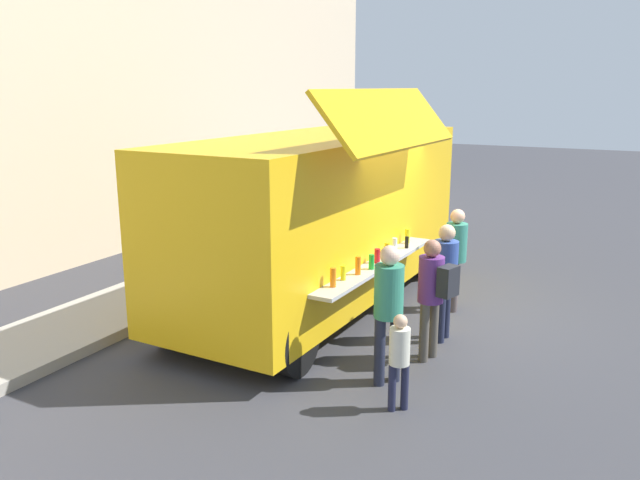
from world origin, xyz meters
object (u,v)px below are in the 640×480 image
at_px(trash_bin, 305,219).
at_px(child_near_queue, 399,354).
at_px(customer_front_ordering, 445,272).
at_px(customer_rear_waiting, 389,302).
at_px(customer_extra_browsing, 456,250).
at_px(customer_mid_with_backpack, 433,288).
at_px(food_truck_main, 322,214).

xyz_separation_m(trash_bin, child_near_queue, (-6.38, -4.65, 0.14)).
xyz_separation_m(customer_front_ordering, child_near_queue, (-2.17, -0.15, -0.33)).
bearing_deg(child_near_queue, customer_front_ordering, -37.05).
distance_m(trash_bin, customer_front_ordering, 6.18).
height_order(customer_front_ordering, customer_rear_waiting, customer_rear_waiting).
bearing_deg(customer_extra_browsing, customer_rear_waiting, 76.77).
height_order(trash_bin, customer_mid_with_backpack, customer_mid_with_backpack).
bearing_deg(customer_rear_waiting, customer_front_ordering, -63.90).
distance_m(food_truck_main, customer_rear_waiting, 2.95).
distance_m(food_truck_main, customer_front_ordering, 2.30).
bearing_deg(food_truck_main, trash_bin, 33.88).
bearing_deg(food_truck_main, customer_front_ordering, -102.15).
distance_m(food_truck_main, child_near_queue, 3.66).
xyz_separation_m(customer_front_ordering, customer_mid_with_backpack, (-0.73, -0.06, -0.01)).
height_order(customer_front_ordering, child_near_queue, customer_front_ordering).
distance_m(trash_bin, customer_mid_with_backpack, 6.74).
relative_size(customer_front_ordering, customer_extra_browsing, 1.02).
xyz_separation_m(trash_bin, customer_rear_waiting, (-5.81, -4.29, 0.49)).
height_order(food_truck_main, customer_extra_browsing, food_truck_main).
bearing_deg(trash_bin, customer_mid_with_backpack, -137.29).
distance_m(customer_mid_with_backpack, customer_rear_waiting, 0.91).
height_order(trash_bin, customer_rear_waiting, customer_rear_waiting).
height_order(customer_mid_with_backpack, customer_rear_waiting, customer_rear_waiting).
relative_size(customer_mid_with_backpack, customer_extra_browsing, 0.99).
bearing_deg(food_truck_main, customer_extra_browsing, -67.35).
distance_m(customer_front_ordering, customer_mid_with_backpack, 0.73).
bearing_deg(child_near_queue, trash_bin, -4.93).
bearing_deg(customer_rear_waiting, customer_extra_browsing, -56.61).
bearing_deg(customer_front_ordering, customer_mid_with_backpack, 97.11).
bearing_deg(customer_mid_with_backpack, customer_rear_waiting, 89.38).
height_order(customer_front_ordering, customer_extra_browsing, customer_front_ordering).
bearing_deg(trash_bin, child_near_queue, -143.91).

